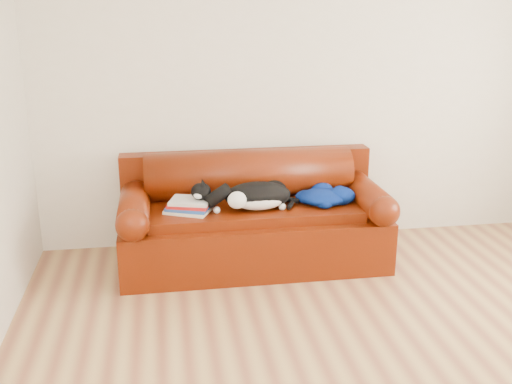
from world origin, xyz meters
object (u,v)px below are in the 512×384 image
cat (257,196)px  blanket (325,196)px  book_stack (190,206)px  sofa_base (253,235)px

cat → blanket: 0.56m
cat → blanket: size_ratio=1.50×
cat → blanket: bearing=-15.5°
book_stack → sofa_base: bearing=10.7°
cat → blanket: (0.56, 0.06, -0.04)m
blanket → cat: bearing=-173.6°
cat → book_stack: bearing=155.3°
book_stack → cat: 0.53m
blanket → sofa_base: bearing=174.0°
sofa_base → cat: size_ratio=2.80×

